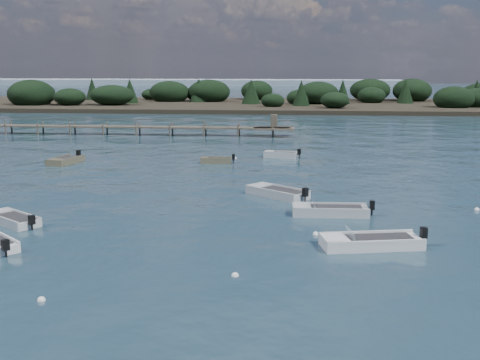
# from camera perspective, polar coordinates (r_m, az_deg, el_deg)

# --- Properties ---
(ground) EXTENTS (400.00, 400.00, 0.00)m
(ground) POSITION_cam_1_polar(r_m,az_deg,el_deg) (86.94, 0.89, 5.12)
(ground) COLOR #172B37
(ground) RESTS_ON ground
(dinghy_mid_grey) EXTENTS (3.92, 3.40, 1.04)m
(dinghy_mid_grey) POSITION_cam_1_polar(r_m,az_deg,el_deg) (36.18, -20.76, -3.65)
(dinghy_mid_grey) COLOR #A3A7AA
(dinghy_mid_grey) RESTS_ON ground
(dinghy_extra_a) EXTENTS (2.41, 4.30, 1.16)m
(dinghy_extra_a) POSITION_cam_1_polar(r_m,az_deg,el_deg) (56.46, -16.21, 1.68)
(dinghy_extra_a) COLOR brown
(dinghy_extra_a) RESTS_ON ground
(tender_far_white) EXTENTS (3.12, 1.24, 1.06)m
(tender_far_white) POSITION_cam_1_polar(r_m,az_deg,el_deg) (54.45, -2.27, 1.78)
(tender_far_white) COLOR brown
(tender_far_white) RESTS_ON ground
(dinghy_extra_b) EXTENTS (4.47, 4.10, 1.18)m
(dinghy_extra_b) POSITION_cam_1_polar(r_m,az_deg,el_deg) (40.76, 3.55, -1.33)
(dinghy_extra_b) COLOR #A3A7AA
(dinghy_extra_b) RESTS_ON ground
(tender_far_grey_b) EXTENTS (3.59, 1.89, 1.20)m
(tender_far_grey_b) POSITION_cam_1_polar(r_m,az_deg,el_deg) (57.69, 3.90, 2.30)
(tender_far_grey_b) COLOR #A3A7AA
(tender_far_grey_b) RESTS_ON ground
(dinghy_mid_white_a) EXTENTS (5.31, 2.76, 1.22)m
(dinghy_mid_white_a) POSITION_cam_1_polar(r_m,az_deg,el_deg) (30.22, 12.30, -5.95)
(dinghy_mid_white_a) COLOR silver
(dinghy_mid_white_a) RESTS_ON ground
(dinghy_mid_white_b) EXTENTS (4.84, 1.80, 1.20)m
(dinghy_mid_white_b) POSITION_cam_1_polar(r_m,az_deg,el_deg) (36.14, 8.52, -3.03)
(dinghy_mid_white_b) COLOR #A3A7AA
(dinghy_mid_white_b) RESTS_ON ground
(buoy_a) EXTENTS (0.32, 0.32, 0.32)m
(buoy_a) POSITION_cam_1_polar(r_m,az_deg,el_deg) (24.40, -18.31, -10.80)
(buoy_a) COLOR silver
(buoy_a) RESTS_ON ground
(buoy_b) EXTENTS (0.32, 0.32, 0.32)m
(buoy_b) POSITION_cam_1_polar(r_m,az_deg,el_deg) (31.95, 7.18, -5.15)
(buoy_b) COLOR silver
(buoy_b) RESTS_ON ground
(buoy_c) EXTENTS (0.32, 0.32, 0.32)m
(buoy_c) POSITION_cam_1_polar(r_m,az_deg,el_deg) (38.10, -21.28, -3.19)
(buoy_c) COLOR silver
(buoy_c) RESTS_ON ground
(buoy_d) EXTENTS (0.32, 0.32, 0.32)m
(buoy_d) POSITION_cam_1_polar(r_m,az_deg,el_deg) (39.70, 21.54, -2.66)
(buoy_d) COLOR silver
(buoy_d) RESTS_ON ground
(buoy_e) EXTENTS (0.32, 0.32, 0.32)m
(buoy_e) POSITION_cam_1_polar(r_m,az_deg,el_deg) (57.02, -0.46, 2.05)
(buoy_e) COLOR silver
(buoy_e) RESTS_ON ground
(buoy_extra_a) EXTENTS (0.32, 0.32, 0.32)m
(buoy_extra_a) POSITION_cam_1_polar(r_m,az_deg,el_deg) (25.71, -0.47, -9.09)
(buoy_extra_a) COLOR silver
(buoy_extra_a) RESTS_ON ground
(jetty) EXTENTS (64.50, 3.20, 3.40)m
(jetty) POSITION_cam_1_polar(r_m,az_deg,el_deg) (79.90, -15.61, 4.91)
(jetty) COLOR #51483B
(jetty) RESTS_ON ground
(far_headland) EXTENTS (190.00, 40.00, 5.80)m
(far_headland) POSITION_cam_1_polar(r_m,az_deg,el_deg) (127.72, 13.71, 7.55)
(far_headland) COLOR black
(far_headland) RESTS_ON ground
(distant_haze) EXTENTS (280.00, 20.00, 2.40)m
(distant_haze) POSITION_cam_1_polar(r_m,az_deg,el_deg) (274.04, -15.47, 8.70)
(distant_haze) COLOR gray
(distant_haze) RESTS_ON ground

